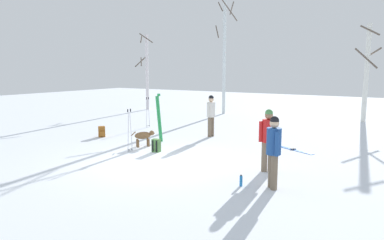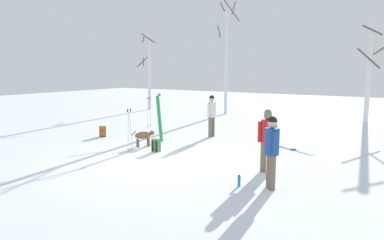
% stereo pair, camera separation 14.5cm
% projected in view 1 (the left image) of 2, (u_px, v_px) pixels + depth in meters
% --- Properties ---
extents(ground_plane, '(60.00, 60.00, 0.00)m').
position_uv_depth(ground_plane, '(156.00, 162.00, 10.61)').
color(ground_plane, white).
extents(person_0, '(0.36, 0.43, 1.72)m').
position_uv_depth(person_0, '(274.00, 148.00, 8.12)').
color(person_0, '#72604C').
rests_on(person_0, ground_plane).
extents(person_1, '(0.34, 0.52, 1.72)m').
position_uv_depth(person_1, '(211.00, 113.00, 14.42)').
color(person_1, '#72604C').
rests_on(person_1, ground_plane).
extents(person_2, '(0.45, 0.34, 1.72)m').
position_uv_depth(person_2, '(268.00, 136.00, 9.48)').
color(person_2, '#72604C').
rests_on(person_2, ground_plane).
extents(dog, '(0.55, 0.76, 0.57)m').
position_uv_depth(dog, '(144.00, 136.00, 12.65)').
color(dog, brown).
rests_on(dog, ground_plane).
extents(ski_pair_planted_0, '(0.24, 0.14, 1.86)m').
position_uv_depth(ski_pair_planted_0, '(159.00, 118.00, 13.44)').
color(ski_pair_planted_0, green).
rests_on(ski_pair_planted_0, ground_plane).
extents(ski_pair_lying_0, '(1.66, 0.90, 0.05)m').
position_uv_depth(ski_pair_lying_0, '(292.00, 149.00, 12.21)').
color(ski_pair_lying_0, blue).
rests_on(ski_pair_lying_0, ground_plane).
extents(ski_poles_0, '(0.07, 0.24, 1.46)m').
position_uv_depth(ski_poles_0, '(130.00, 129.00, 11.81)').
color(ski_poles_0, '#B2B2BC').
rests_on(ski_poles_0, ground_plane).
extents(ski_poles_1, '(0.07, 0.26, 1.44)m').
position_uv_depth(ski_poles_1, '(148.00, 111.00, 16.77)').
color(ski_poles_1, '#B2B2BC').
rests_on(ski_poles_1, ground_plane).
extents(backpack_0, '(0.34, 0.34, 0.44)m').
position_uv_depth(backpack_0, '(102.00, 132.00, 14.46)').
color(backpack_0, '#99591E').
rests_on(backpack_0, ground_plane).
extents(backpack_1, '(0.28, 0.31, 0.44)m').
position_uv_depth(backpack_1, '(156.00, 146.00, 11.85)').
color(backpack_1, '#4C7F3F').
rests_on(backpack_1, ground_plane).
extents(water_bottle_0, '(0.07, 0.07, 0.28)m').
position_uv_depth(water_bottle_0, '(241.00, 181.00, 8.39)').
color(water_bottle_0, '#1E72BF').
rests_on(water_bottle_0, ground_plane).
extents(birch_tree_0, '(1.36, 1.35, 5.11)m').
position_uv_depth(birch_tree_0, '(147.00, 70.00, 23.88)').
color(birch_tree_0, silver).
rests_on(birch_tree_0, ground_plane).
extents(birch_tree_1, '(1.44, 1.40, 7.06)m').
position_uv_depth(birch_tree_1, '(224.00, 53.00, 21.40)').
color(birch_tree_1, silver).
rests_on(birch_tree_1, ground_plane).
extents(birch_tree_2, '(1.21, 1.22, 5.08)m').
position_uv_depth(birch_tree_2, '(367.00, 72.00, 18.19)').
color(birch_tree_2, silver).
rests_on(birch_tree_2, ground_plane).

